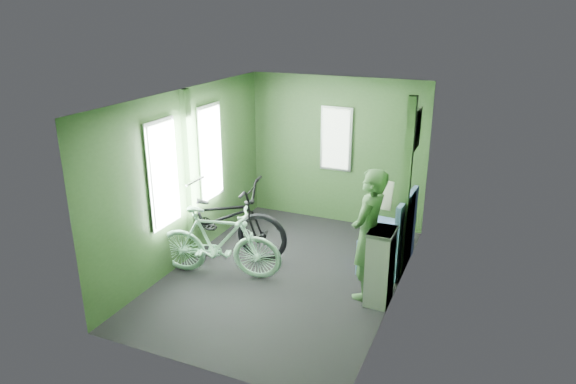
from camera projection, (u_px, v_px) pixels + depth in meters
name	position (u px, v px, depth m)	size (l,w,h in m)	color
room	(283.00, 167.00, 6.19)	(4.00, 4.02, 2.31)	black
bicycle_black	(217.00, 253.00, 7.19)	(0.73, 2.08, 1.09)	black
bicycle_mint	(220.00, 277.00, 6.57)	(0.46, 1.62, 0.97)	#9CDEB9
passenger	(369.00, 234.00, 5.89)	(0.47, 0.67, 1.58)	#375E33
waste_box	(380.00, 267.00, 5.87)	(0.27, 0.38, 0.91)	gray
bench_seat	(389.00, 244.00, 6.81)	(0.57, 0.97, 1.00)	navy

